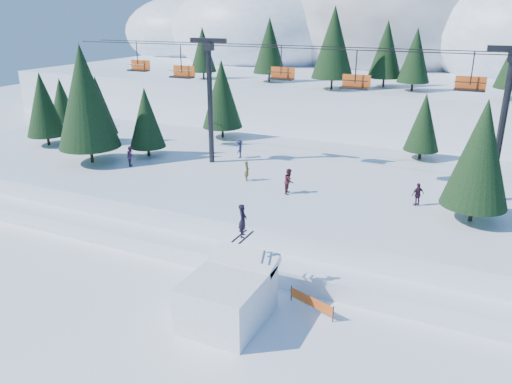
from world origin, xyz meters
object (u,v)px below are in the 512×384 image
at_px(jump_kicker, 229,295).
at_px(chairlift, 333,90).
at_px(banner_far, 373,295).
at_px(banner_near, 311,302).

xyz_separation_m(jump_kicker, chairlift, (-0.10, 16.83, 7.98)).
bearing_deg(banner_far, banner_near, -143.53).
bearing_deg(jump_kicker, chairlift, 90.33).
bearing_deg(banner_near, jump_kicker, -146.02).
bearing_deg(banner_far, jump_kicker, -144.92).
relative_size(chairlift, banner_far, 16.52).
relative_size(chairlift, banner_near, 17.10).
relative_size(jump_kicker, banner_far, 2.07).
relative_size(banner_near, banner_far, 0.97).
bearing_deg(banner_far, chairlift, 117.54).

